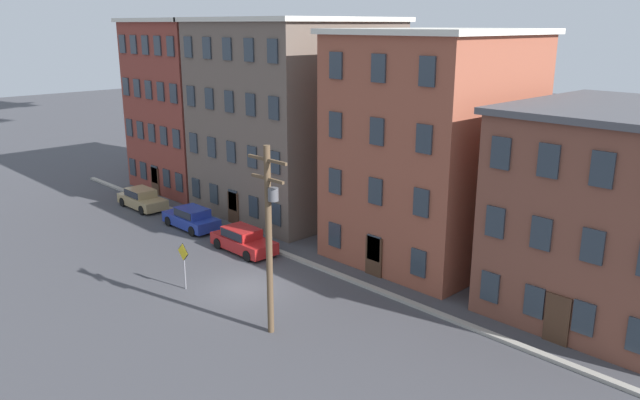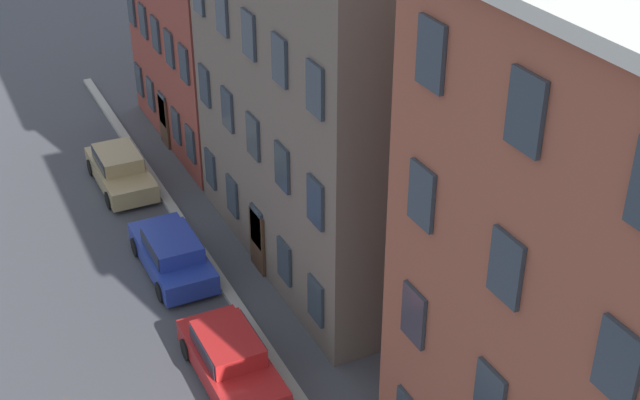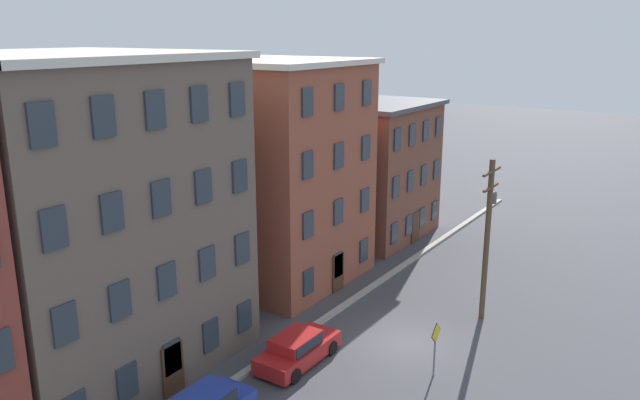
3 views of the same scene
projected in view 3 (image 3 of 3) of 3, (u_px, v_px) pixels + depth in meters
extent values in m
plane|color=#424247|center=(406.00, 342.00, 29.75)|extent=(200.00, 200.00, 0.00)
cube|color=#9E998E|center=(327.00, 317.00, 32.13)|extent=(56.00, 0.36, 0.16)
cube|color=#66564C|center=(72.00, 217.00, 26.79)|extent=(11.23, 11.23, 13.23)
cube|color=silver|center=(54.00, 56.00, 25.04)|extent=(11.73, 11.73, 0.30)
cube|color=#2D3842|center=(65.00, 324.00, 20.58)|extent=(0.90, 0.10, 1.40)
cube|color=#2D3842|center=(54.00, 229.00, 19.72)|extent=(0.90, 0.10, 1.40)
cube|color=#2D3842|center=(42.00, 125.00, 18.86)|extent=(0.90, 0.10, 1.40)
cube|color=#2D3842|center=(127.00, 382.00, 23.25)|extent=(0.90, 0.10, 1.40)
cube|color=#2D3842|center=(120.00, 301.00, 22.39)|extent=(0.90, 0.10, 1.40)
cube|color=#2D3842|center=(112.00, 212.00, 21.53)|extent=(0.90, 0.10, 1.40)
cube|color=#2D3842|center=(103.00, 117.00, 20.67)|extent=(0.90, 0.10, 1.40)
cube|color=#2D3842|center=(172.00, 357.00, 25.06)|extent=(0.90, 0.10, 1.40)
cube|color=#2D3842|center=(167.00, 281.00, 24.20)|extent=(0.90, 0.10, 1.40)
cube|color=#2D3842|center=(161.00, 198.00, 23.34)|extent=(0.90, 0.10, 1.40)
cube|color=#2D3842|center=(155.00, 110.00, 22.48)|extent=(0.90, 0.10, 1.40)
cube|color=#2D3842|center=(211.00, 335.00, 26.86)|extent=(0.90, 0.10, 1.40)
cube|color=#2D3842|center=(207.00, 263.00, 26.01)|extent=(0.90, 0.10, 1.40)
cube|color=#2D3842|center=(203.00, 186.00, 25.15)|extent=(0.90, 0.10, 1.40)
cube|color=#2D3842|center=(199.00, 104.00, 24.29)|extent=(0.90, 0.10, 1.40)
cube|color=#2D3842|center=(245.00, 316.00, 28.67)|extent=(0.90, 0.10, 1.40)
cube|color=#2D3842|center=(242.00, 248.00, 27.81)|extent=(0.90, 0.10, 1.40)
cube|color=#2D3842|center=(240.00, 176.00, 26.95)|extent=(0.90, 0.10, 1.40)
cube|color=#2D3842|center=(237.00, 99.00, 26.10)|extent=(0.90, 0.10, 1.40)
cube|color=#472D1E|center=(173.00, 369.00, 25.20)|extent=(1.10, 0.10, 2.20)
cube|color=brown|center=(269.00, 173.00, 36.60)|extent=(8.87, 9.54, 12.56)
cube|color=silver|center=(266.00, 61.00, 34.93)|extent=(9.37, 10.04, 0.30)
cube|color=#2D3842|center=(308.00, 282.00, 32.87)|extent=(0.90, 0.10, 1.40)
cube|color=#2D3842|center=(308.00, 225.00, 32.05)|extent=(0.90, 0.10, 1.40)
cube|color=#2D3842|center=(308.00, 165.00, 31.23)|extent=(0.90, 0.10, 1.40)
cube|color=#2D3842|center=(308.00, 102.00, 30.42)|extent=(0.90, 0.10, 1.40)
cube|color=#2D3842|center=(338.00, 265.00, 35.25)|extent=(0.90, 0.10, 1.40)
cube|color=#2D3842|center=(338.00, 212.00, 34.43)|extent=(0.90, 0.10, 1.40)
cube|color=#2D3842|center=(339.00, 156.00, 33.61)|extent=(0.90, 0.10, 1.40)
cube|color=#2D3842|center=(339.00, 97.00, 32.80)|extent=(0.90, 0.10, 1.40)
cube|color=#2D3842|center=(364.00, 250.00, 37.62)|extent=(0.90, 0.10, 1.40)
cube|color=#2D3842|center=(365.00, 200.00, 36.81)|extent=(0.90, 0.10, 1.40)
cube|color=#2D3842|center=(366.00, 148.00, 35.99)|extent=(0.90, 0.10, 1.40)
cube|color=#2D3842|center=(367.00, 93.00, 35.18)|extent=(0.90, 0.10, 1.40)
cube|color=#472D1E|center=(338.00, 273.00, 35.37)|extent=(1.10, 0.10, 2.20)
cube|color=brown|center=(351.00, 169.00, 45.52)|extent=(8.65, 10.43, 9.32)
cube|color=#4C4C51|center=(352.00, 102.00, 44.27)|extent=(9.15, 10.93, 0.30)
cube|color=#2D3842|center=(395.00, 233.00, 40.90)|extent=(0.90, 0.10, 1.40)
cube|color=#2D3842|center=(396.00, 187.00, 40.09)|extent=(0.90, 0.10, 1.40)
cube|color=#2D3842|center=(398.00, 139.00, 39.29)|extent=(0.90, 0.10, 1.40)
cube|color=#2D3842|center=(409.00, 225.00, 42.64)|extent=(0.90, 0.10, 1.40)
cube|color=#2D3842|center=(411.00, 181.00, 41.84)|extent=(0.90, 0.10, 1.40)
cube|color=#2D3842|center=(412.00, 135.00, 41.03)|extent=(0.90, 0.10, 1.40)
cube|color=#2D3842|center=(422.00, 217.00, 44.38)|extent=(0.90, 0.10, 1.40)
cube|color=#2D3842|center=(424.00, 175.00, 43.58)|extent=(0.90, 0.10, 1.40)
cube|color=#2D3842|center=(426.00, 131.00, 42.77)|extent=(0.90, 0.10, 1.40)
cube|color=#2D3842|center=(434.00, 210.00, 46.12)|extent=(0.90, 0.10, 1.40)
cube|color=#2D3842|center=(436.00, 169.00, 45.32)|extent=(0.90, 0.10, 1.40)
cube|color=#2D3842|center=(439.00, 127.00, 44.51)|extent=(0.90, 0.10, 1.40)
cube|color=#472D1E|center=(415.00, 227.00, 43.63)|extent=(1.10, 0.10, 2.20)
cube|color=#233899|center=(204.00, 400.00, 23.02)|extent=(2.20, 1.51, 0.55)
cube|color=#1E232D|center=(204.00, 400.00, 23.02)|extent=(2.02, 1.58, 0.48)
cylinder|color=black|center=(211.00, 396.00, 24.69)|extent=(0.66, 0.22, 0.66)
cube|color=#B21E1E|center=(298.00, 352.00, 27.74)|extent=(4.40, 1.80, 0.70)
cube|color=#B21E1E|center=(295.00, 341.00, 27.42)|extent=(2.20, 1.51, 0.55)
cube|color=#1E232D|center=(295.00, 341.00, 27.42)|extent=(2.02, 1.58, 0.48)
cylinder|color=black|center=(301.00, 338.00, 29.42)|extent=(0.66, 0.22, 0.66)
cylinder|color=black|center=(332.00, 348.00, 28.51)|extent=(0.66, 0.22, 0.66)
cylinder|color=black|center=(263.00, 364.00, 27.08)|extent=(0.66, 0.22, 0.66)
cylinder|color=black|center=(295.00, 376.00, 26.18)|extent=(0.66, 0.22, 0.66)
cylinder|color=slate|center=(435.00, 351.00, 26.51)|extent=(0.08, 0.08, 2.33)
cube|color=yellow|center=(436.00, 333.00, 26.27)|extent=(0.89, 0.03, 0.89)
cube|color=black|center=(436.00, 333.00, 26.28)|extent=(0.96, 0.02, 0.96)
cylinder|color=brown|center=(487.00, 241.00, 31.15)|extent=(0.28, 0.28, 8.36)
cube|color=brown|center=(492.00, 171.00, 30.22)|extent=(2.40, 0.12, 0.12)
cube|color=brown|center=(491.00, 187.00, 30.43)|extent=(2.00, 0.12, 0.12)
cylinder|color=#515156|center=(492.00, 198.00, 30.87)|extent=(0.44, 0.44, 0.55)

